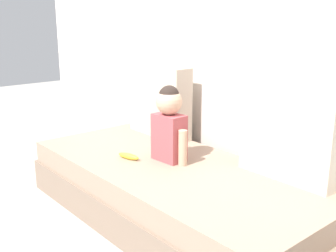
{
  "coord_description": "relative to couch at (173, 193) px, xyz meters",
  "views": [
    {
      "loc": [
        1.87,
        -1.63,
        1.31
      ],
      "look_at": [
        -0.05,
        0.0,
        0.63
      ],
      "focal_mm": 44.03,
      "sensor_mm": 36.0,
      "label": 1
    }
  ],
  "objects": [
    {
      "name": "ground_plane",
      "position": [
        0.0,
        0.0,
        -0.19
      ],
      "size": [
        12.0,
        12.0,
        0.0
      ],
      "primitive_type": "plane",
      "color": "#B2ADA3"
    },
    {
      "name": "back_wall",
      "position": [
        0.0,
        0.61,
        0.99
      ],
      "size": [
        5.36,
        0.1,
        2.35
      ],
      "primitive_type": "cube",
      "color": "silver",
      "rests_on": "ground"
    },
    {
      "name": "couch",
      "position": [
        0.0,
        0.0,
        0.0
      ],
      "size": [
        2.16,
        0.95,
        0.38
      ],
      "color": "#826C5B",
      "rests_on": "ground"
    },
    {
      "name": "throw_pillow_left",
      "position": [
        -0.59,
        0.38,
        0.47
      ],
      "size": [
        0.59,
        0.16,
        0.55
      ],
      "primitive_type": "cube",
      "color": "#C1B29E",
      "rests_on": "couch"
    },
    {
      "name": "throw_pillow_right",
      "position": [
        0.59,
        0.38,
        0.45
      ],
      "size": [
        0.6,
        0.16,
        0.53
      ],
      "primitive_type": "cube",
      "color": "beige",
      "rests_on": "couch"
    },
    {
      "name": "toddler",
      "position": [
        -0.09,
        0.05,
        0.45
      ],
      "size": [
        0.32,
        0.17,
        0.5
      ],
      "color": "#B24C51",
      "rests_on": "couch"
    },
    {
      "name": "banana",
      "position": [
        -0.28,
        -0.15,
        0.21
      ],
      "size": [
        0.18,
        0.09,
        0.04
      ],
      "primitive_type": "ellipsoid",
      "rotation": [
        0.0,
        0.0,
        0.26
      ],
      "color": "yellow",
      "rests_on": "couch"
    }
  ]
}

